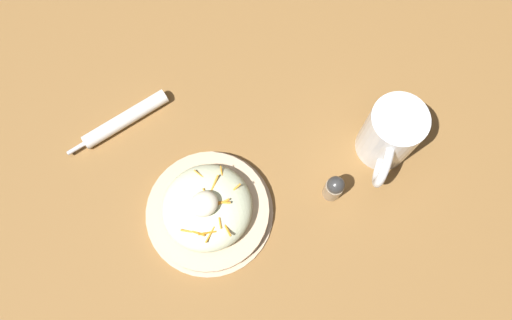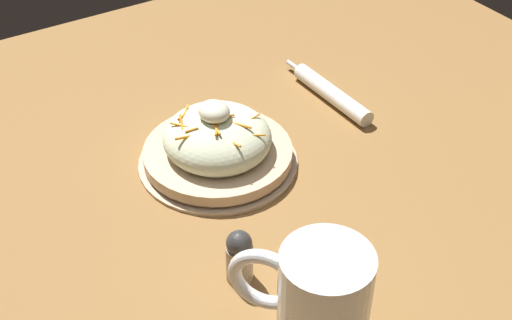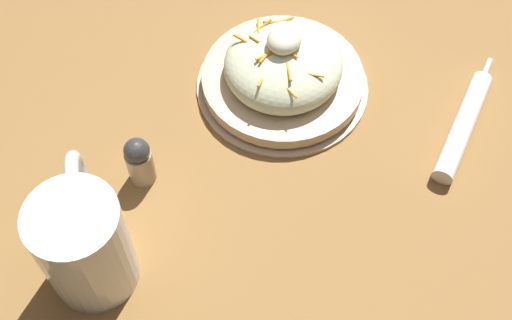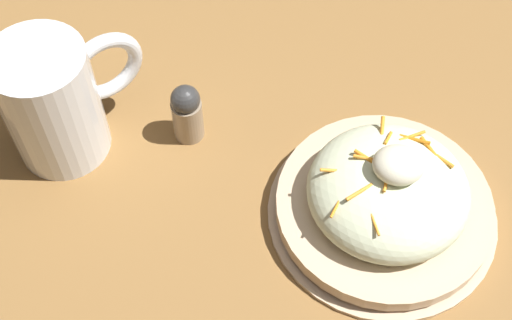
{
  "view_description": "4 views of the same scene",
  "coord_description": "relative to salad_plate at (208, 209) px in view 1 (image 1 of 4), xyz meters",
  "views": [
    {
      "loc": [
        0.21,
        0.18,
        0.88
      ],
      "look_at": [
        0.07,
        -0.04,
        0.07
      ],
      "focal_mm": 34.88,
      "sensor_mm": 36.0,
      "label": 1
    },
    {
      "loc": [
        -0.52,
        0.36,
        0.64
      ],
      "look_at": [
        0.08,
        -0.01,
        0.08
      ],
      "focal_mm": 49.59,
      "sensor_mm": 36.0,
      "label": 2
    },
    {
      "loc": [
        -0.33,
        -0.25,
        0.7
      ],
      "look_at": [
        0.03,
        -0.06,
        0.06
      ],
      "focal_mm": 47.13,
      "sensor_mm": 36.0,
      "label": 3
    },
    {
      "loc": [
        0.09,
        -0.38,
        0.63
      ],
      "look_at": [
        0.06,
        -0.01,
        0.08
      ],
      "focal_mm": 50.2,
      "sensor_mm": 36.0,
      "label": 4
    }
  ],
  "objects": [
    {
      "name": "napkin_roll",
      "position": [
        0.04,
        -0.24,
        -0.02
      ],
      "size": [
        0.21,
        0.03,
        0.03
      ],
      "color": "white",
      "rests_on": "ground_plane"
    },
    {
      "name": "beer_mug",
      "position": [
        -0.33,
        0.07,
        0.03
      ],
      "size": [
        0.13,
        0.12,
        0.14
      ],
      "color": "white",
      "rests_on": "ground_plane"
    },
    {
      "name": "salt_shaker",
      "position": [
        -0.2,
        0.09,
        0.0
      ],
      "size": [
        0.03,
        0.03,
        0.07
      ],
      "color": "gray",
      "rests_on": "ground_plane"
    },
    {
      "name": "salad_plate",
      "position": [
        0.0,
        0.0,
        0.0
      ],
      "size": [
        0.23,
        0.23,
        0.1
      ],
      "color": "#D1B28E",
      "rests_on": "ground_plane"
    },
    {
      "name": "ground_plane",
      "position": [
        -0.19,
        0.01,
        -0.03
      ],
      "size": [
        1.43,
        1.43,
        0.0
      ],
      "primitive_type": "plane",
      "color": "olive"
    }
  ]
}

